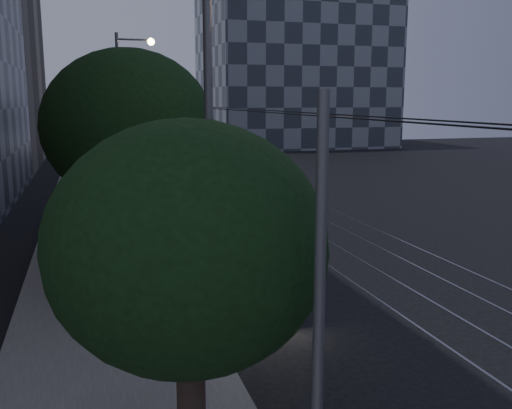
{
  "coord_description": "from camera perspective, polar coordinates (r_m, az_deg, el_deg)",
  "views": [
    {
      "loc": [
        -7.8,
        -15.88,
        5.89
      ],
      "look_at": [
        -1.87,
        4.27,
        2.01
      ],
      "focal_mm": 40.0,
      "sensor_mm": 36.0,
      "label": 1
    }
  ],
  "objects": [
    {
      "name": "tree_5",
      "position": [
        54.51,
        -15.72,
        8.4
      ],
      "size": [
        3.98,
        3.98,
        6.12
      ],
      "color": "black",
      "rests_on": "ground"
    },
    {
      "name": "tree_2",
      "position": [
        26.78,
        -14.72,
        5.99
      ],
      "size": [
        3.84,
        3.84,
        5.71
      ],
      "color": "black",
      "rests_on": "ground"
    },
    {
      "name": "tree_3",
      "position": [
        34.1,
        -14.31,
        7.27
      ],
      "size": [
        4.75,
        4.75,
        6.33
      ],
      "color": "black",
      "rests_on": "ground"
    },
    {
      "name": "building_distant_right",
      "position": [
        75.68,
        3.72,
        15.07
      ],
      "size": [
        22.0,
        18.0,
        24.0
      ],
      "primitive_type": "cube",
      "color": "#343A42",
      "rests_on": "ground"
    },
    {
      "name": "tree_4",
      "position": [
        43.06,
        -14.78,
        7.52
      ],
      "size": [
        4.04,
        4.04,
        5.77
      ],
      "color": "black",
      "rests_on": "ground"
    },
    {
      "name": "tree_1",
      "position": [
        19.3,
        -12.62,
        7.57
      ],
      "size": [
        5.62,
        5.62,
        7.54
      ],
      "color": "black",
      "rests_on": "ground"
    },
    {
      "name": "tree_0",
      "position": [
        8.29,
        -6.84,
        -4.27
      ],
      "size": [
        4.08,
        4.08,
        5.64
      ],
      "color": "black",
      "rests_on": "ground"
    },
    {
      "name": "car_white_b",
      "position": [
        36.08,
        -8.68,
        2.01
      ],
      "size": [
        2.93,
        4.86,
        1.32
      ],
      "primitive_type": "imported",
      "rotation": [
        0.0,
        0.0,
        -0.25
      ],
      "color": "silver",
      "rests_on": "ground"
    },
    {
      "name": "sidewalk",
      "position": [
        36.35,
        -15.71,
        0.87
      ],
      "size": [
        5.0,
        90.0,
        0.15
      ],
      "primitive_type": "cube",
      "color": "slate",
      "rests_on": "ground"
    },
    {
      "name": "tram_rails",
      "position": [
        37.79,
        -0.38,
        1.51
      ],
      "size": [
        4.52,
        90.0,
        0.02
      ],
      "color": "gray",
      "rests_on": "ground"
    },
    {
      "name": "streetlamp_far",
      "position": [
        37.18,
        -12.89,
        10.35
      ],
      "size": [
        2.41,
        0.44,
        9.93
      ],
      "color": "#5F5F62",
      "rests_on": "ground"
    },
    {
      "name": "trolleybus",
      "position": [
        19.76,
        -4.33,
        -2.14
      ],
      "size": [
        2.67,
        11.6,
        5.63
      ],
      "rotation": [
        0.0,
        0.0,
        -0.02
      ],
      "color": "white",
      "rests_on": "ground"
    },
    {
      "name": "car_white_d",
      "position": [
        50.88,
        -12.4,
        4.33
      ],
      "size": [
        1.68,
        3.95,
        1.33
      ],
      "primitive_type": "imported",
      "rotation": [
        0.0,
        0.0,
        0.03
      ],
      "color": "#BABBBF",
      "rests_on": "ground"
    },
    {
      "name": "car_white_c",
      "position": [
        42.71,
        -10.33,
        3.29
      ],
      "size": [
        1.7,
        4.22,
        1.36
      ],
      "primitive_type": "imported",
      "rotation": [
        0.0,
        0.0,
        0.06
      ],
      "color": "#BABBBF",
      "rests_on": "ground"
    },
    {
      "name": "overhead_wires",
      "position": [
        36.07,
        -11.94,
        6.39
      ],
      "size": [
        2.23,
        90.0,
        6.0
      ],
      "color": "black",
      "rests_on": "ground"
    },
    {
      "name": "car_white_a",
      "position": [
        35.46,
        -10.39,
        1.77
      ],
      "size": [
        2.48,
        4.02,
        1.28
      ],
      "primitive_type": "imported",
      "rotation": [
        0.0,
        0.0,
        0.28
      ],
      "color": "#B8B7BC",
      "rests_on": "ground"
    },
    {
      "name": "streetlamp_near",
      "position": [
        12.93,
        -3.01,
        8.25
      ],
      "size": [
        2.18,
        0.44,
        8.84
      ],
      "color": "#5F5F62",
      "rests_on": "ground"
    },
    {
      "name": "ground",
      "position": [
        18.65,
        9.36,
        -8.09
      ],
      "size": [
        120.0,
        120.0,
        0.0
      ],
      "primitive_type": "plane",
      "color": "black",
      "rests_on": "ground"
    },
    {
      "name": "pickup_silver",
      "position": [
        24.99,
        -4.27,
        -1.45
      ],
      "size": [
        2.74,
        5.45,
        1.48
      ],
      "primitive_type": "imported",
      "rotation": [
        0.0,
        0.0,
        0.05
      ],
      "color": "#929599",
      "rests_on": "ground"
    }
  ]
}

